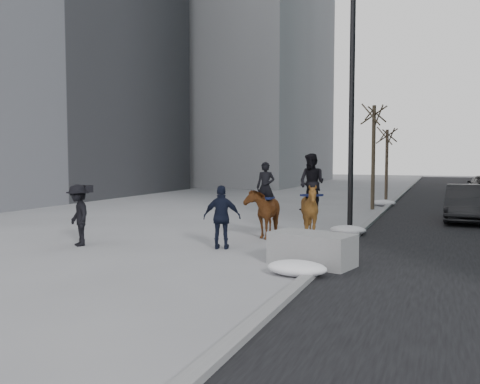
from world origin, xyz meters
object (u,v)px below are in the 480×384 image
at_px(mounted_left, 264,209).
at_px(mounted_right, 311,205).
at_px(car_near, 467,203).
at_px(planter, 312,249).

xyz_separation_m(mounted_left, mounted_right, (1.53, -0.06, 0.17)).
distance_m(car_near, mounted_right, 8.05).
xyz_separation_m(planter, mounted_right, (-0.94, 3.61, 0.67)).
distance_m(planter, mounted_right, 3.80).
height_order(planter, car_near, car_near).
xyz_separation_m(planter, car_near, (3.68, 10.21, 0.33)).
height_order(mounted_left, mounted_right, mounted_right).
relative_size(planter, car_near, 0.44).
bearing_deg(mounted_left, planter, -56.17).
bearing_deg(planter, mounted_left, 123.83).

